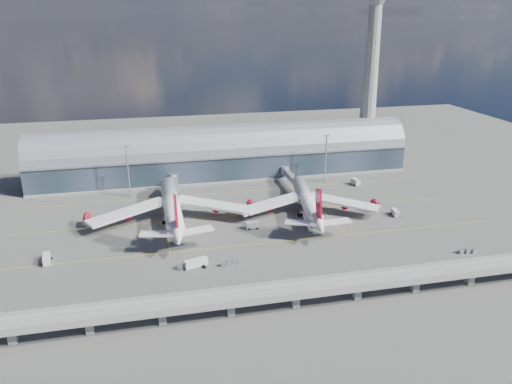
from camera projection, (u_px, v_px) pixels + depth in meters
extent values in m
plane|color=#474744|center=(256.00, 233.00, 202.63)|extent=(500.00, 500.00, 0.00)
cube|color=gold|center=(261.00, 243.00, 193.46)|extent=(200.00, 0.25, 0.01)
cube|color=gold|center=(246.00, 215.00, 220.96)|extent=(200.00, 0.25, 0.01)
cube|color=gold|center=(233.00, 192.00, 248.46)|extent=(200.00, 0.25, 0.01)
cube|color=gold|center=(164.00, 213.00, 222.80)|extent=(0.25, 80.00, 0.01)
cube|color=gold|center=(313.00, 200.00, 237.46)|extent=(0.25, 80.00, 0.01)
cube|color=#212F38|center=(224.00, 163.00, 271.74)|extent=(200.00, 28.00, 14.00)
cylinder|color=gray|center=(224.00, 151.00, 269.36)|extent=(200.00, 28.00, 28.00)
cube|color=gray|center=(228.00, 158.00, 256.52)|extent=(200.00, 1.00, 1.20)
cube|color=gray|center=(224.00, 174.00, 273.92)|extent=(200.00, 30.00, 1.20)
cube|color=gray|center=(364.00, 156.00, 295.15)|extent=(18.00, 18.00, 8.00)
cone|color=gray|center=(370.00, 86.00, 281.18)|extent=(10.00, 10.00, 90.00)
cube|color=gray|center=(296.00, 291.00, 150.35)|extent=(220.00, 8.50, 1.20)
cube|color=gray|center=(300.00, 294.00, 146.30)|extent=(220.00, 0.40, 1.20)
cube|color=gray|center=(292.00, 281.00, 153.64)|extent=(220.00, 0.40, 1.20)
cube|color=gray|center=(297.00, 291.00, 148.75)|extent=(220.00, 0.12, 0.12)
cube|color=gray|center=(295.00, 286.00, 151.50)|extent=(220.00, 0.12, 0.12)
cube|color=gray|center=(12.00, 335.00, 134.61)|extent=(2.20, 2.20, 5.00)
cube|color=gray|center=(89.00, 325.00, 138.80)|extent=(2.20, 2.20, 5.00)
cube|color=gray|center=(162.00, 316.00, 142.99)|extent=(2.20, 2.20, 5.00)
cube|color=gray|center=(231.00, 307.00, 147.18)|extent=(2.20, 2.20, 5.00)
cube|color=gray|center=(296.00, 299.00, 151.37)|extent=(2.20, 2.20, 5.00)
cube|color=gray|center=(357.00, 291.00, 155.56)|extent=(2.20, 2.20, 5.00)
cube|color=gray|center=(415.00, 284.00, 159.75)|extent=(2.20, 2.20, 5.00)
cube|color=gray|center=(470.00, 277.00, 163.93)|extent=(2.20, 2.20, 5.00)
cylinder|color=gray|center=(128.00, 172.00, 238.31)|extent=(0.70, 0.70, 25.00)
cube|color=gray|center=(126.00, 146.00, 233.99)|extent=(3.00, 0.40, 1.00)
cylinder|color=gray|center=(326.00, 159.00, 259.26)|extent=(0.70, 0.70, 25.00)
cube|color=gray|center=(327.00, 135.00, 254.93)|extent=(3.00, 0.40, 1.00)
cylinder|color=white|center=(172.00, 205.00, 213.95)|extent=(7.09, 57.56, 6.94)
cone|color=white|center=(167.00, 181.00, 243.32)|extent=(6.97, 8.70, 6.94)
cone|color=white|center=(177.00, 236.00, 182.29)|extent=(6.98, 13.04, 6.94)
cube|color=#B5071C|center=(176.00, 211.00, 182.36)|extent=(0.79, 12.98, 14.37)
cube|color=white|center=(128.00, 212.00, 208.50)|extent=(34.98, 24.02, 2.81)
cube|color=white|center=(214.00, 205.00, 216.02)|extent=(34.94, 24.16, 2.81)
cylinder|color=#B5071C|center=(127.00, 214.00, 211.01)|extent=(3.49, 5.43, 3.47)
cylinder|color=#B5071C|center=(87.00, 218.00, 207.67)|extent=(3.49, 5.43, 3.47)
cylinder|color=#B5071C|center=(215.00, 207.00, 218.81)|extent=(3.49, 5.43, 3.47)
cylinder|color=#B5071C|center=(251.00, 204.00, 222.15)|extent=(3.49, 5.43, 3.47)
cylinder|color=gray|center=(169.00, 199.00, 234.29)|extent=(0.54, 0.54, 3.25)
cylinder|color=gray|center=(165.00, 220.00, 210.99)|extent=(0.65, 0.65, 3.25)
cylinder|color=gray|center=(181.00, 219.00, 212.43)|extent=(0.65, 0.65, 3.25)
cylinder|color=black|center=(165.00, 222.00, 211.34)|extent=(2.39, 1.63, 1.63)
cylinder|color=black|center=(181.00, 221.00, 212.78)|extent=(2.39, 1.63, 1.63)
cylinder|color=white|center=(306.00, 200.00, 221.33)|extent=(13.75, 50.51, 6.02)
cone|color=white|center=(297.00, 180.00, 247.79)|extent=(7.24, 9.14, 6.02)
cone|color=white|center=(319.00, 225.00, 192.65)|extent=(7.88, 13.24, 6.02)
cube|color=#B5071C|center=(319.00, 203.00, 192.88)|extent=(2.65, 12.37, 13.74)
cube|color=white|center=(270.00, 204.00, 218.62)|extent=(32.30, 18.07, 2.57)
cube|color=white|center=(343.00, 202.00, 220.71)|extent=(30.01, 25.45, 2.57)
cylinder|color=black|center=(306.00, 203.00, 221.90)|extent=(12.06, 45.29, 5.12)
cylinder|color=#B5071C|center=(269.00, 206.00, 221.17)|extent=(4.09, 5.64, 3.32)
cylinder|color=#B5071C|center=(236.00, 207.00, 220.24)|extent=(4.09, 5.64, 3.32)
cylinder|color=#B5071C|center=(343.00, 204.00, 223.34)|extent=(4.09, 5.64, 3.32)
cylinder|color=#B5071C|center=(375.00, 204.00, 224.27)|extent=(4.09, 5.64, 3.32)
cylinder|color=gray|center=(300.00, 195.00, 239.49)|extent=(0.52, 0.52, 3.11)
cylinder|color=gray|center=(300.00, 213.00, 218.78)|extent=(0.62, 0.62, 3.11)
cylinder|color=gray|center=(315.00, 212.00, 219.21)|extent=(0.62, 0.62, 3.11)
cylinder|color=black|center=(300.00, 215.00, 219.12)|extent=(2.50, 1.89, 1.56)
cylinder|color=black|center=(315.00, 215.00, 219.54)|extent=(2.50, 1.89, 1.56)
cube|color=gray|center=(175.00, 185.00, 242.56)|extent=(3.00, 24.00, 3.00)
cube|color=gray|center=(177.00, 193.00, 231.56)|extent=(3.60, 3.60, 3.40)
cylinder|color=gray|center=(173.00, 178.00, 253.56)|extent=(4.40, 4.40, 4.00)
cylinder|color=gray|center=(177.00, 200.00, 232.76)|extent=(0.50, 0.50, 3.40)
cylinder|color=black|center=(177.00, 203.00, 233.22)|extent=(1.40, 0.80, 0.80)
cube|color=gray|center=(292.00, 178.00, 253.07)|extent=(3.00, 28.00, 3.00)
cube|color=gray|center=(301.00, 187.00, 240.24)|extent=(3.60, 3.60, 3.40)
cylinder|color=gray|center=(285.00, 170.00, 265.91)|extent=(4.40, 4.40, 4.00)
cylinder|color=gray|center=(300.00, 194.00, 241.43)|extent=(0.50, 0.50, 3.40)
cylinder|color=black|center=(300.00, 196.00, 241.89)|extent=(1.40, 0.80, 0.80)
cube|color=beige|center=(47.00, 259.00, 178.07)|extent=(3.11, 7.30, 2.63)
cylinder|color=black|center=(49.00, 259.00, 180.58)|extent=(2.62, 1.19, 0.91)
cylinder|color=black|center=(45.00, 265.00, 176.34)|extent=(2.62, 1.19, 0.91)
cube|color=beige|center=(253.00, 225.00, 206.02)|extent=(5.25, 2.42, 2.73)
cylinder|color=black|center=(257.00, 227.00, 206.79)|extent=(0.95, 2.63, 0.95)
cylinder|color=black|center=(249.00, 228.00, 206.08)|extent=(0.95, 2.63, 0.95)
cube|color=beige|center=(196.00, 263.00, 175.05)|extent=(8.72, 4.73, 2.72)
cylinder|color=black|center=(204.00, 266.00, 175.28)|extent=(1.66, 2.78, 0.94)
cylinder|color=black|center=(189.00, 266.00, 175.63)|extent=(1.66, 2.78, 0.94)
cube|color=beige|center=(395.00, 212.00, 219.38)|extent=(3.14, 5.98, 2.46)
cylinder|color=black|center=(392.00, 213.00, 221.33)|extent=(2.48, 1.26, 0.85)
cylinder|color=black|center=(398.00, 216.00, 218.18)|extent=(2.48, 1.26, 0.85)
cube|color=beige|center=(356.00, 182.00, 258.22)|extent=(3.22, 5.80, 2.87)
cylinder|color=black|center=(354.00, 183.00, 260.30)|extent=(2.86, 1.34, 0.99)
cylinder|color=black|center=(356.00, 185.00, 257.00)|extent=(2.86, 1.34, 0.99)
cube|color=beige|center=(229.00, 206.00, 226.20)|extent=(5.94, 5.15, 2.49)
cylinder|color=black|center=(232.00, 207.00, 227.87)|extent=(2.10, 2.44, 0.86)
cylinder|color=black|center=(226.00, 210.00, 225.27)|extent=(2.10, 2.44, 0.86)
cube|color=gray|center=(180.00, 269.00, 173.54)|extent=(2.58, 2.27, 0.27)
cube|color=#ADADB1|center=(180.00, 268.00, 173.30)|extent=(2.22, 2.03, 1.35)
cube|color=gray|center=(186.00, 267.00, 174.97)|extent=(2.58, 2.27, 0.27)
cube|color=#ADADB1|center=(186.00, 265.00, 174.72)|extent=(2.22, 2.03, 1.35)
cube|color=gray|center=(224.00, 266.00, 175.98)|extent=(2.58, 2.03, 0.28)
cube|color=#ADADB1|center=(224.00, 264.00, 175.72)|extent=(2.19, 1.84, 1.42)
cube|color=gray|center=(230.00, 264.00, 177.04)|extent=(2.58, 2.03, 0.28)
cube|color=#ADADB1|center=(230.00, 262.00, 176.78)|extent=(2.19, 1.84, 1.42)
cube|color=gray|center=(237.00, 263.00, 178.10)|extent=(2.58, 2.03, 0.28)
cube|color=#ADADB1|center=(237.00, 261.00, 177.84)|extent=(2.19, 1.84, 1.42)
cube|color=gray|center=(461.00, 253.00, 185.62)|extent=(2.43, 1.83, 0.28)
cube|color=#ADADB1|center=(461.00, 251.00, 185.37)|extent=(2.05, 1.67, 1.38)
cube|color=gray|center=(467.00, 252.00, 185.74)|extent=(2.43, 1.83, 0.28)
cube|color=#ADADB1|center=(468.00, 251.00, 185.49)|extent=(2.05, 1.67, 1.38)
cube|color=gray|center=(474.00, 252.00, 185.85)|extent=(2.43, 1.83, 0.28)
cube|color=#ADADB1|center=(474.00, 251.00, 185.60)|extent=(2.05, 1.67, 1.38)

